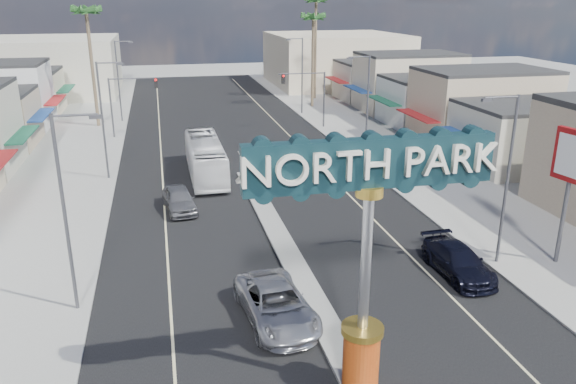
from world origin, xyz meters
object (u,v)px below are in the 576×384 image
streetlight_l_mid (104,115)px  car_parked_left (179,199)px  streetlight_r_near (505,173)px  car_parked_right (324,155)px  streetlight_l_far (120,77)px  suv_left (276,304)px  palm_right_mid (313,22)px  gateway_sign (367,239)px  streetlight_r_far (301,72)px  palm_right_far (316,6)px  traffic_signal_right (308,89)px  suv_right (458,261)px  bank_pylon_sign (572,164)px  streetlight_l_near (68,205)px  streetlight_r_mid (366,104)px  traffic_signal_left (129,95)px  palm_left_far (87,17)px  city_bus (205,158)px

streetlight_l_mid → car_parked_left: bearing=-58.9°
streetlight_r_near → car_parked_right: streetlight_r_near is taller
streetlight_l_far → suv_left: 45.84m
streetlight_l_far → streetlight_l_mid: bearing=-90.0°
car_parked_left → palm_right_mid: bearing=54.6°
gateway_sign → streetlight_r_far: (10.43, 50.02, -0.86)m
gateway_sign → palm_right_far: palm_right_far is taller
traffic_signal_right → suv_left: 38.66m
suv_left → car_parked_left: bearing=97.9°
gateway_sign → suv_right: (7.90, 7.33, -5.19)m
suv_right → bank_pylon_sign: bearing=-1.4°
palm_right_mid → bank_pylon_sign: (0.66, -46.72, -5.08)m
streetlight_l_near → suv_right: (18.34, -0.69, -4.33)m
suv_left → streetlight_r_mid: bearing=55.9°
streetlight_l_near → car_parked_right: size_ratio=1.77×
palm_right_mid → bank_pylon_sign: palm_right_mid is taller
palm_right_far → streetlight_r_far: bearing=-114.5°
streetlight_l_far → streetlight_r_mid: bearing=-46.5°
streetlight_r_mid → palm_right_mid: size_ratio=0.74×
traffic_signal_left → suv_right: 38.83m
streetlight_r_mid → streetlight_r_near: bearing=-90.0°
streetlight_l_far → streetlight_r_far: size_ratio=1.00×
traffic_signal_right → car_parked_right: 14.48m
streetlight_l_mid → streetlight_r_near: (20.87, -20.00, 0.00)m
streetlight_r_mid → traffic_signal_left: bearing=144.5°
traffic_signal_right → bank_pylon_sign: bank_pylon_sign is taller
streetlight_l_mid → streetlight_r_mid: size_ratio=1.00×
suv_left → palm_right_mid: bearing=67.4°
traffic_signal_left → suv_right: (17.09, -34.69, -3.53)m
streetlight_r_near → car_parked_right: bearing=99.8°
streetlight_r_far → palm_right_mid: 7.30m
streetlight_r_near → car_parked_left: bearing=143.4°
palm_left_far → car_parked_right: size_ratio=2.58×
traffic_signal_right → streetlight_r_far: bearing=81.1°
suv_left → suv_right: suv_left is taller
suv_left → suv_right: size_ratio=1.14×
traffic_signal_left → palm_right_mid: 26.01m
streetlight_l_mid → streetlight_l_far: 22.00m
palm_left_far → palm_right_far: palm_right_far is taller
streetlight_r_far → bank_pylon_sign: 42.84m
palm_left_far → bank_pylon_sign: bearing=-56.8°
streetlight_l_far → car_parked_left: size_ratio=1.96×
suv_left → city_bus: 22.00m
suv_left → bank_pylon_sign: size_ratio=0.81×
suv_right → bank_pylon_sign: 7.48m
streetlight_l_mid → palm_right_far: 41.53m
streetlight_l_mid → streetlight_r_far: bearing=46.5°
palm_right_far → traffic_signal_left: bearing=-143.3°
suv_left → city_bus: bearing=87.3°
suv_left → traffic_signal_left: bearing=95.5°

